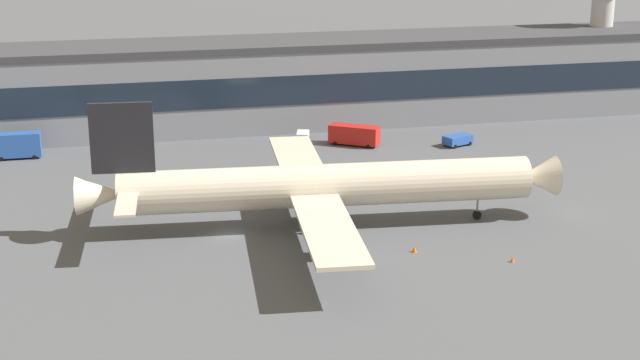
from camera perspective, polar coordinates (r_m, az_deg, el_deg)
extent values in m
plane|color=#4C4F54|center=(119.91, -5.50, -3.32)|extent=(600.00, 600.00, 0.00)
cube|color=gray|center=(171.50, -8.10, 5.32)|extent=(190.81, 15.73, 14.28)
cube|color=#38383D|center=(170.11, -8.21, 7.88)|extent=(194.63, 16.04, 1.20)
cube|color=#192333|center=(163.64, -7.86, 5.02)|extent=(187.00, 0.16, 5.14)
cylinder|color=beige|center=(120.85, 0.43, -0.32)|extent=(52.52, 9.94, 5.46)
cone|color=beige|center=(127.76, 12.84, 0.21)|extent=(5.35, 5.59, 5.19)
cone|color=beige|center=(120.13, -12.92, -0.87)|extent=(6.41, 5.42, 4.92)
cube|color=black|center=(117.94, -11.74, 2.47)|extent=(7.66, 1.16, 8.74)
cube|color=beige|center=(125.36, -11.19, 0.39)|extent=(3.24, 10.01, 0.30)
cube|color=beige|center=(113.91, -11.46, -1.34)|extent=(3.24, 10.01, 0.30)
cube|color=beige|center=(134.51, -1.33, 1.26)|extent=(8.00, 23.94, 0.50)
cube|color=beige|center=(107.17, 0.51, -2.94)|extent=(8.00, 23.94, 0.50)
cylinder|color=#99999E|center=(131.81, -0.71, 0.06)|extent=(4.75, 3.38, 3.01)
cylinder|color=#99999E|center=(111.24, 0.75, -3.22)|extent=(4.75, 3.38, 3.01)
cylinder|color=black|center=(126.73, 9.34, -2.07)|extent=(1.14, 0.59, 1.10)
cylinder|color=slate|center=(126.20, 9.38, -1.36)|extent=(0.24, 0.24, 2.77)
cylinder|color=black|center=(124.38, -0.94, -2.21)|extent=(1.14, 0.59, 1.10)
cylinder|color=slate|center=(123.84, -0.94, -1.48)|extent=(0.24, 0.24, 2.77)
cylinder|color=black|center=(119.79, -0.64, -2.98)|extent=(1.14, 0.59, 1.10)
cylinder|color=slate|center=(119.23, -0.64, -2.23)|extent=(0.24, 0.24, 2.77)
cylinder|color=#B7B7B2|center=(198.07, 16.33, 7.65)|extent=(4.40, 4.40, 22.88)
cube|color=red|center=(160.54, 2.06, 2.74)|extent=(8.53, 7.01, 3.00)
cube|color=black|center=(159.68, 2.84, 2.87)|extent=(3.88, 3.78, 0.75)
cylinder|color=black|center=(161.18, 3.19, 2.23)|extent=(0.75, 0.64, 0.70)
cylinder|color=black|center=(158.87, 2.91, 2.01)|extent=(0.75, 0.64, 0.70)
cylinder|color=black|center=(163.00, 1.22, 2.42)|extent=(0.75, 0.64, 0.70)
cylinder|color=black|center=(160.71, 0.91, 2.21)|extent=(0.75, 0.64, 0.70)
cube|color=#2651A5|center=(159.91, -17.59, 2.02)|extent=(7.21, 2.64, 3.80)
cube|color=black|center=(159.55, -16.91, 2.33)|extent=(2.53, 2.41, 0.95)
cylinder|color=black|center=(161.31, -16.61, 1.54)|extent=(0.70, 0.30, 0.70)
cylinder|color=black|center=(159.05, -16.66, 1.32)|extent=(0.70, 0.30, 0.70)
cylinder|color=black|center=(161.77, -18.39, 1.42)|extent=(0.70, 0.30, 0.70)
cylinder|color=black|center=(159.52, -18.46, 1.19)|extent=(0.70, 0.30, 0.70)
cube|color=white|center=(162.21, -1.03, 2.62)|extent=(2.88, 4.00, 1.50)
cube|color=black|center=(163.09, -1.01, 2.81)|extent=(2.11, 1.70, 0.38)
cylinder|color=black|center=(163.67, -1.31, 2.48)|extent=(0.48, 0.75, 0.70)
cylinder|color=black|center=(163.57, -0.68, 2.48)|extent=(0.48, 0.75, 0.70)
cylinder|color=black|center=(161.24, -1.37, 2.26)|extent=(0.48, 0.75, 0.70)
cylinder|color=black|center=(161.13, -0.73, 2.25)|extent=(0.48, 0.75, 0.70)
cube|color=#2651A5|center=(162.00, 8.21, 2.41)|extent=(5.42, 4.20, 1.40)
cube|color=black|center=(161.05, 7.87, 2.44)|extent=(2.45, 2.85, 0.35)
cylinder|color=black|center=(160.24, 8.04, 1.99)|extent=(0.76, 0.54, 0.70)
cylinder|color=black|center=(161.90, 7.48, 2.17)|extent=(0.76, 0.54, 0.70)
cylinder|color=black|center=(162.48, 8.92, 2.17)|extent=(0.76, 0.54, 0.70)
cylinder|color=black|center=(164.12, 8.35, 2.34)|extent=(0.76, 0.54, 0.70)
cone|color=#F2590C|center=(114.57, 5.65, -4.12)|extent=(0.59, 0.59, 0.74)
cone|color=#F2590C|center=(113.30, 11.40, -4.66)|extent=(0.54, 0.54, 0.67)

